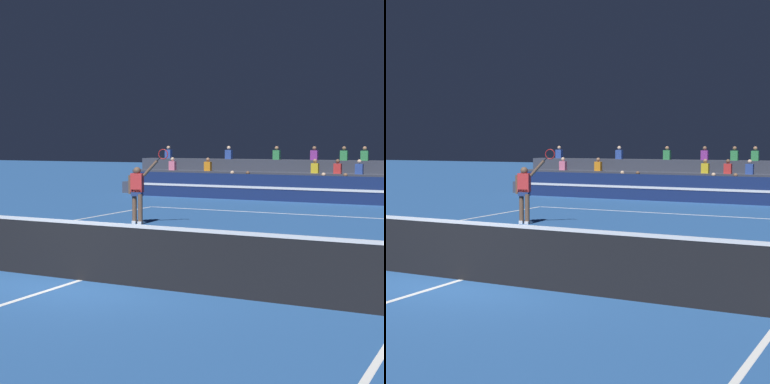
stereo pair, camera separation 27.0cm
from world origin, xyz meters
TOP-DOWN VIEW (x-y plane):
  - ground_plane at (0.00, 0.00)m, footprint 120.00×120.00m
  - court_lines at (0.00, 0.00)m, footprint 11.10×23.90m
  - tennis_net at (0.00, 0.00)m, footprint 12.00×0.10m
  - sponsor_banner_wall at (0.00, 16.38)m, footprint 18.00×0.26m
  - bleacher_stand at (0.02, 18.92)m, footprint 20.44×2.85m
  - tennis_player at (-3.23, 7.24)m, footprint 1.32×0.32m
  - tennis_ball at (-0.78, 1.88)m, footprint 0.07×0.07m

SIDE VIEW (x-z plane):
  - ground_plane at x=0.00m, z-range 0.00..0.00m
  - court_lines at x=0.00m, z-range 0.00..0.01m
  - tennis_ball at x=-0.78m, z-range 0.00..0.07m
  - tennis_net at x=0.00m, z-range -0.01..1.09m
  - sponsor_banner_wall at x=0.00m, z-range 0.00..1.10m
  - bleacher_stand at x=0.02m, z-range -0.49..1.79m
  - tennis_player at x=-3.23m, z-range -0.18..2.14m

